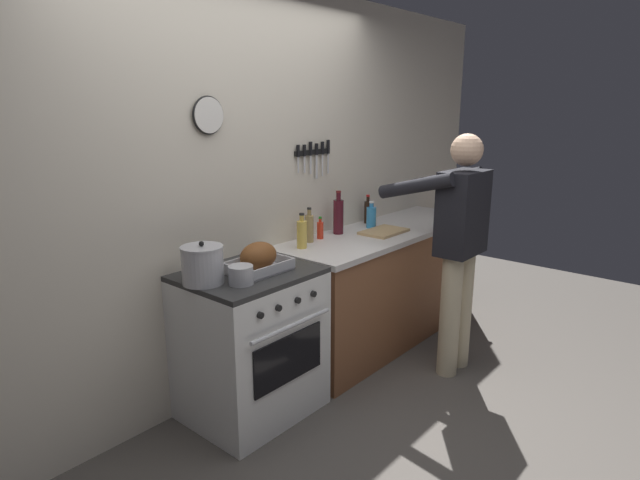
# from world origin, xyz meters

# --- Properties ---
(ground_plane) EXTENTS (8.00, 8.00, 0.00)m
(ground_plane) POSITION_xyz_m (0.00, 0.00, 0.00)
(ground_plane) COLOR #4C4742
(wall_back) EXTENTS (6.00, 0.13, 2.60)m
(wall_back) POSITION_xyz_m (-0.00, 1.35, 1.30)
(wall_back) COLOR beige
(wall_back) RESTS_ON ground
(counter_block) EXTENTS (2.03, 0.65, 0.90)m
(counter_block) POSITION_xyz_m (1.20, 0.99, 0.45)
(counter_block) COLOR brown
(counter_block) RESTS_ON ground
(stove) EXTENTS (0.76, 0.67, 0.90)m
(stove) POSITION_xyz_m (-0.22, 0.99, 0.45)
(stove) COLOR white
(stove) RESTS_ON ground
(person_cook) EXTENTS (0.51, 0.63, 1.66)m
(person_cook) POSITION_xyz_m (1.07, 0.31, 0.95)
(person_cook) COLOR #C6B793
(person_cook) RESTS_ON ground
(roasting_pan) EXTENTS (0.35, 0.26, 0.17)m
(roasting_pan) POSITION_xyz_m (-0.18, 0.94, 0.98)
(roasting_pan) COLOR #B7B7BC
(roasting_pan) RESTS_ON stove
(stock_pot) EXTENTS (0.23, 0.23, 0.23)m
(stock_pot) POSITION_xyz_m (-0.51, 1.02, 1.00)
(stock_pot) COLOR #B7B7BC
(stock_pot) RESTS_ON stove
(saucepan) EXTENTS (0.13, 0.13, 0.10)m
(saucepan) POSITION_xyz_m (-0.39, 0.85, 0.95)
(saucepan) COLOR #B7B7BC
(saucepan) RESTS_ON stove
(cutting_board) EXTENTS (0.36, 0.24, 0.02)m
(cutting_board) POSITION_xyz_m (1.09, 0.93, 0.91)
(cutting_board) COLOR tan
(cutting_board) RESTS_ON counter_block
(bottle_cooking_oil) EXTENTS (0.07, 0.07, 0.24)m
(bottle_cooking_oil) POSITION_xyz_m (0.37, 1.10, 1.00)
(bottle_cooking_oil) COLOR gold
(bottle_cooking_oil) RESTS_ON counter_block
(bottle_dish_soap) EXTENTS (0.08, 0.08, 0.21)m
(bottle_dish_soap) POSITION_xyz_m (1.17, 1.10, 0.99)
(bottle_dish_soap) COLOR #338CCC
(bottle_dish_soap) RESTS_ON counter_block
(bottle_soy_sauce) EXTENTS (0.06, 0.06, 0.23)m
(bottle_soy_sauce) POSITION_xyz_m (1.29, 1.22, 1.00)
(bottle_soy_sauce) COLOR black
(bottle_soy_sauce) RESTS_ON counter_block
(bottle_hot_sauce) EXTENTS (0.05, 0.05, 0.16)m
(bottle_hot_sauce) POSITION_xyz_m (0.64, 1.18, 0.97)
(bottle_hot_sauce) COLOR red
(bottle_hot_sauce) RESTS_ON counter_block
(bottle_vinegar) EXTENTS (0.06, 0.06, 0.25)m
(bottle_vinegar) POSITION_xyz_m (0.52, 1.17, 1.00)
(bottle_vinegar) COLOR #997F4C
(bottle_vinegar) RESTS_ON counter_block
(bottle_wine_red) EXTENTS (0.08, 0.08, 0.32)m
(bottle_wine_red) POSITION_xyz_m (0.85, 1.17, 1.04)
(bottle_wine_red) COLOR #47141E
(bottle_wine_red) RESTS_ON counter_block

